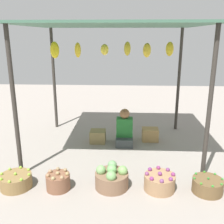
{
  "coord_description": "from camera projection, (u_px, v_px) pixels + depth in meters",
  "views": [
    {
      "loc": [
        0.22,
        -5.07,
        2.26
      ],
      "look_at": [
        0.0,
        -0.63,
        0.95
      ],
      "focal_mm": 42.04,
      "sensor_mm": 36.0,
      "label": 1
    }
  ],
  "objects": [
    {
      "name": "market_stall_structure",
      "position": [
        114.0,
        34.0,
        4.86
      ],
      "size": [
        3.31,
        2.68,
        2.46
      ],
      "color": "#38332D",
      "rests_on": "ground"
    },
    {
      "name": "wooden_crate_near_vendor",
      "position": [
        98.0,
        136.0,
        5.72
      ],
      "size": [
        0.33,
        0.31,
        0.27
      ],
      "primitive_type": "cube",
      "color": "olive",
      "rests_on": "ground"
    },
    {
      "name": "basket_cabbages",
      "position": [
        112.0,
        178.0,
        4.01
      ],
      "size": [
        0.51,
        0.51,
        0.38
      ],
      "color": "brown",
      "rests_on": "ground"
    },
    {
      "name": "basket_limes",
      "position": [
        16.0,
        181.0,
        4.02
      ],
      "size": [
        0.48,
        0.48,
        0.25
      ],
      "color": "olive",
      "rests_on": "ground"
    },
    {
      "name": "wooden_crate_stacked_rear",
      "position": [
        150.0,
        134.0,
        5.81
      ],
      "size": [
        0.35,
        0.28,
        0.28
      ],
      "primitive_type": "cube",
      "color": "#A7844F",
      "rests_on": "ground"
    },
    {
      "name": "basket_potatoes",
      "position": [
        58.0,
        181.0,
        3.97
      ],
      "size": [
        0.36,
        0.36,
        0.29
      ],
      "color": "brown",
      "rests_on": "ground"
    },
    {
      "name": "vendor_person",
      "position": [
        124.0,
        131.0,
        5.57
      ],
      "size": [
        0.36,
        0.44,
        0.78
      ],
      "color": "#373F40",
      "rests_on": "ground"
    },
    {
      "name": "basket_purple_onions",
      "position": [
        159.0,
        182.0,
        3.96
      ],
      "size": [
        0.47,
        0.47,
        0.3
      ],
      "color": "#A27C56",
      "rests_on": "ground"
    },
    {
      "name": "basket_green_chilies",
      "position": [
        207.0,
        186.0,
        3.9
      ],
      "size": [
        0.45,
        0.45,
        0.24
      ],
      "color": "brown",
      "rests_on": "ground"
    },
    {
      "name": "ground_plane",
      "position": [
        113.0,
        147.0,
        5.5
      ],
      "size": [
        14.0,
        14.0,
        0.0
      ],
      "primitive_type": "plane",
      "color": "gray"
    }
  ]
}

